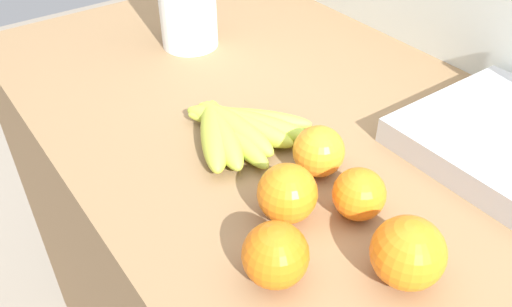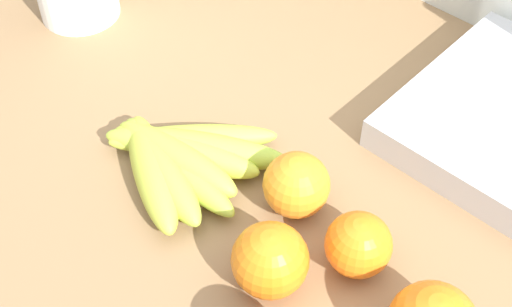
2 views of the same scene
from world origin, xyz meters
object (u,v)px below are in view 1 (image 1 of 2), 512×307
(orange_front, at_px, (359,194))
(orange_center, at_px, (319,151))
(banana_bunch, at_px, (234,129))
(orange_back_right, at_px, (408,253))
(orange_right, at_px, (275,255))
(orange_far_right, at_px, (287,193))

(orange_front, height_order, orange_center, orange_center)
(banana_bunch, distance_m, orange_back_right, 0.33)
(orange_front, distance_m, orange_center, 0.09)
(orange_right, xyz_separation_m, orange_center, (-0.11, 0.16, -0.00))
(orange_right, distance_m, orange_back_right, 0.14)
(orange_center, distance_m, orange_far_right, 0.10)
(banana_bunch, bearing_deg, orange_center, 20.93)
(orange_center, bearing_deg, banana_bunch, -159.07)
(banana_bunch, height_order, orange_center, orange_center)
(orange_front, distance_m, orange_far_right, 0.09)
(orange_right, bearing_deg, orange_far_right, 134.11)
(orange_front, xyz_separation_m, orange_right, (0.02, -0.15, 0.00))
(banana_bunch, bearing_deg, orange_back_right, 0.84)
(orange_front, bearing_deg, orange_back_right, -16.39)
(banana_bunch, height_order, orange_right, orange_right)
(orange_back_right, height_order, orange_center, orange_back_right)
(orange_front, xyz_separation_m, orange_far_right, (-0.05, -0.07, 0.00))
(orange_front, distance_m, orange_right, 0.15)
(orange_front, bearing_deg, orange_far_right, -123.58)
(orange_back_right, bearing_deg, banana_bunch, -179.16)
(orange_right, height_order, orange_center, orange_right)
(orange_front, relative_size, orange_right, 0.90)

